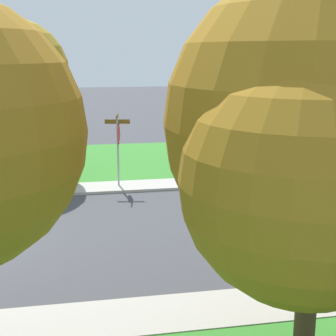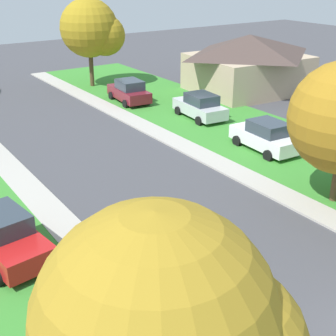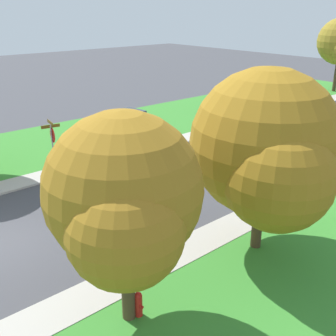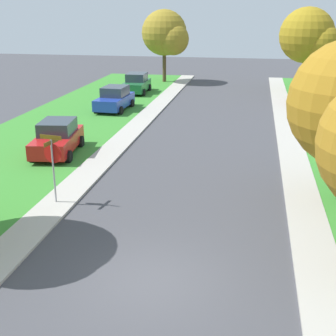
# 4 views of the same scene
# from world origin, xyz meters

# --- Properties ---
(sidewalk_east) EXTENTS (1.40, 56.00, 0.10)m
(sidewalk_east) POSITION_xyz_m (4.70, 12.00, 0.05)
(sidewalk_east) COLOR #ADA89E
(sidewalk_east) RESTS_ON ground
(sidewalk_west) EXTENTS (1.40, 56.00, 0.10)m
(sidewalk_west) POSITION_xyz_m (-4.70, 12.00, 0.05)
(sidewalk_west) COLOR #ADA89E
(sidewalk_west) RESTS_ON ground
(lawn_west) EXTENTS (8.00, 56.00, 0.08)m
(lawn_west) POSITION_xyz_m (-9.40, 12.00, 0.04)
(lawn_west) COLOR #38842D
(lawn_west) RESTS_ON ground
(stop_sign_far_corner) EXTENTS (0.91, 0.91, 2.77)m
(stop_sign_far_corner) POSITION_xyz_m (-4.75, 4.58, 1.89)
(stop_sign_far_corner) COLOR #9E9EA3
(stop_sign_far_corner) RESTS_ON ground
(car_red_kerbside_mid) EXTENTS (2.48, 4.51, 1.76)m
(car_red_kerbside_mid) POSITION_xyz_m (-7.25, 10.61, 0.87)
(car_red_kerbside_mid) COLOR red
(car_red_kerbside_mid) RESTS_ON ground
(car_blue_near_corner) EXTENTS (2.18, 4.37, 1.76)m
(car_blue_near_corner) POSITION_xyz_m (-7.45, 21.42, 0.87)
(car_blue_near_corner) COLOR #1E389E
(car_blue_near_corner) RESTS_ON ground
(car_green_far_down_street) EXTENTS (2.14, 4.35, 1.76)m
(car_green_far_down_street) POSITION_xyz_m (-7.62, 28.61, 0.87)
(car_green_far_down_street) COLOR #1E6033
(car_green_far_down_street) RESTS_ON ground
(tree_sidewalk_far) EXTENTS (5.17, 4.80, 6.29)m
(tree_sidewalk_far) POSITION_xyz_m (6.42, 6.62, 3.73)
(tree_sidewalk_far) COLOR #4C3823
(tree_sidewalk_far) RESTS_ON ground
(tree_sidewalk_near) EXTENTS (4.13, 3.84, 5.79)m
(tree_sidewalk_near) POSITION_xyz_m (6.34, 1.23, 3.74)
(tree_sidewalk_near) COLOR #4C3823
(tree_sidewalk_near) RESTS_ON ground
(fire_hydrant) EXTENTS (0.38, 0.22, 0.83)m
(fire_hydrant) POSITION_xyz_m (6.24, 1.61, 0.44)
(fire_hydrant) COLOR red
(fire_hydrant) RESTS_ON ground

